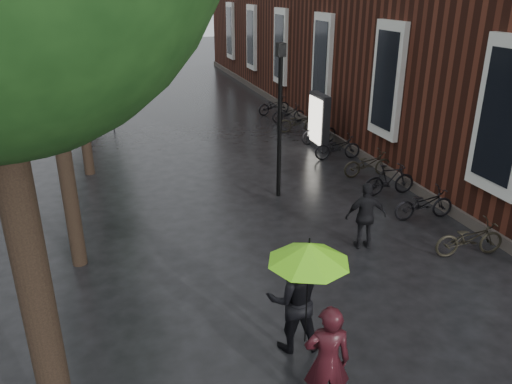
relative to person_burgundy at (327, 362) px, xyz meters
name	(u,v)px	position (x,y,z in m)	size (l,w,h in m)	color
person_burgundy	(327,362)	(0.00, 0.00, 0.00)	(0.66, 0.43, 1.81)	black
person_black	(294,299)	(0.07, 1.48, 0.06)	(0.93, 0.73, 1.92)	black
lime_umbrella	(309,253)	(0.01, 0.81, 1.29)	(1.24, 1.24, 1.81)	black
pedestrian_walking	(366,216)	(2.94, 4.28, -0.09)	(0.95, 0.40, 1.63)	black
parked_bicycles	(338,147)	(5.24, 10.49, -0.47)	(2.00, 15.10, 0.95)	black
ad_lightbox	(319,121)	(5.08, 11.91, 0.14)	(0.31, 1.37, 2.07)	black
lamp_post	(280,107)	(2.06, 7.85, 1.75)	(0.22, 0.22, 4.37)	black
cycle_sign	(111,92)	(-2.25, 16.87, 0.72)	(0.13, 0.45, 2.45)	#262628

